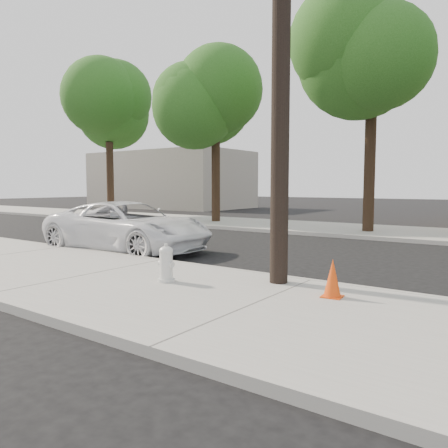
{
  "coord_description": "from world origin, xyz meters",
  "views": [
    {
      "loc": [
        7.51,
        -9.94,
        1.98
      ],
      "look_at": [
        1.0,
        -0.85,
        1.0
      ],
      "focal_mm": 35.0,
      "sensor_mm": 36.0,
      "label": 1
    }
  ],
  "objects_px": {
    "utility_pole": "(281,35)",
    "fire_hydrant": "(166,264)",
    "police_cruiser": "(128,226)",
    "traffic_cone": "(332,279)"
  },
  "relations": [
    {
      "from": "utility_pole",
      "to": "traffic_cone",
      "type": "relative_size",
      "value": 14.18
    },
    {
      "from": "utility_pole",
      "to": "fire_hydrant",
      "type": "bearing_deg",
      "value": -146.36
    },
    {
      "from": "fire_hydrant",
      "to": "traffic_cone",
      "type": "bearing_deg",
      "value": 18.34
    },
    {
      "from": "fire_hydrant",
      "to": "police_cruiser",
      "type": "bearing_deg",
      "value": 150.51
    },
    {
      "from": "police_cruiser",
      "to": "fire_hydrant",
      "type": "xyz_separation_m",
      "value": [
        4.38,
        -2.98,
        -0.27
      ]
    },
    {
      "from": "fire_hydrant",
      "to": "traffic_cone",
      "type": "relative_size",
      "value": 1.08
    },
    {
      "from": "police_cruiser",
      "to": "traffic_cone",
      "type": "bearing_deg",
      "value": -110.1
    },
    {
      "from": "utility_pole",
      "to": "fire_hydrant",
      "type": "xyz_separation_m",
      "value": [
        -1.79,
        -1.19,
        -4.22
      ]
    },
    {
      "from": "utility_pole",
      "to": "traffic_cone",
      "type": "xyz_separation_m",
      "value": [
        1.25,
        -0.45,
        -4.24
      ]
    },
    {
      "from": "utility_pole",
      "to": "police_cruiser",
      "type": "relative_size",
      "value": 1.66
    }
  ]
}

